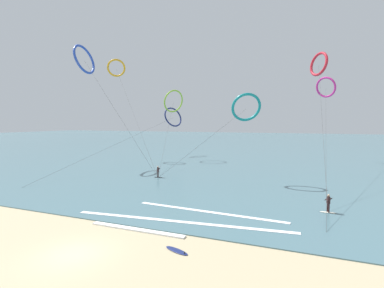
{
  "coord_description": "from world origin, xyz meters",
  "views": [
    {
      "loc": [
        13.28,
        -13.44,
        8.3
      ],
      "look_at": [
        0.0,
        20.4,
        5.49
      ],
      "focal_mm": 26.8,
      "sensor_mm": 36.0,
      "label": 1
    }
  ],
  "objects_px": {
    "kite_crimson": "(319,64)",
    "kite_magenta": "(326,87)",
    "surfer_ivory": "(328,205)",
    "kite_navy": "(173,117)",
    "kite_teal": "(246,107)",
    "kite_lime": "(174,101)",
    "kite_amber": "(116,68)",
    "surfboard_spare": "(177,251)",
    "kite_cobalt": "(84,59)",
    "surfer_charcoal": "(158,173)"
  },
  "relations": [
    {
      "from": "kite_crimson",
      "to": "surfboard_spare",
      "type": "distance_m",
      "value": 41.22
    },
    {
      "from": "surfer_ivory",
      "to": "kite_lime",
      "type": "relative_size",
      "value": 0.07
    },
    {
      "from": "surfboard_spare",
      "to": "kite_lime",
      "type": "bearing_deg",
      "value": 115.3
    },
    {
      "from": "surfer_ivory",
      "to": "kite_amber",
      "type": "bearing_deg",
      "value": 37.63
    },
    {
      "from": "kite_crimson",
      "to": "kite_teal",
      "type": "bearing_deg",
      "value": -71.99
    },
    {
      "from": "kite_teal",
      "to": "kite_navy",
      "type": "bearing_deg",
      "value": -75.17
    },
    {
      "from": "kite_navy",
      "to": "kite_amber",
      "type": "bearing_deg",
      "value": 166.38
    },
    {
      "from": "kite_amber",
      "to": "kite_navy",
      "type": "xyz_separation_m",
      "value": [
        8.73,
        10.61,
        -10.67
      ]
    },
    {
      "from": "kite_cobalt",
      "to": "kite_amber",
      "type": "distance_m",
      "value": 11.6
    },
    {
      "from": "surfer_charcoal",
      "to": "kite_teal",
      "type": "distance_m",
      "value": 15.83
    },
    {
      "from": "kite_amber",
      "to": "surfboard_spare",
      "type": "distance_m",
      "value": 52.96
    },
    {
      "from": "surfer_ivory",
      "to": "kite_crimson",
      "type": "relative_size",
      "value": 0.07
    },
    {
      "from": "kite_magenta",
      "to": "kite_navy",
      "type": "xyz_separation_m",
      "value": [
        -34.28,
        -3.2,
        -6.13
      ]
    },
    {
      "from": "kite_magenta",
      "to": "kite_amber",
      "type": "xyz_separation_m",
      "value": [
        -43.01,
        -13.81,
        4.54
      ]
    },
    {
      "from": "surfer_ivory",
      "to": "kite_crimson",
      "type": "bearing_deg",
      "value": -19.91
    },
    {
      "from": "kite_crimson",
      "to": "kite_magenta",
      "type": "bearing_deg",
      "value": 134.88
    },
    {
      "from": "surfer_ivory",
      "to": "kite_amber",
      "type": "distance_m",
      "value": 52.19
    },
    {
      "from": "surfer_charcoal",
      "to": "surfboard_spare",
      "type": "distance_m",
      "value": 24.43
    },
    {
      "from": "surfer_ivory",
      "to": "kite_navy",
      "type": "bearing_deg",
      "value": 21.36
    },
    {
      "from": "kite_cobalt",
      "to": "kite_navy",
      "type": "relative_size",
      "value": 0.53
    },
    {
      "from": "surfer_charcoal",
      "to": "kite_teal",
      "type": "relative_size",
      "value": 0.11
    },
    {
      "from": "kite_magenta",
      "to": "kite_navy",
      "type": "relative_size",
      "value": 1.1
    },
    {
      "from": "kite_teal",
      "to": "kite_crimson",
      "type": "xyz_separation_m",
      "value": [
        9.3,
        13.45,
        7.51
      ]
    },
    {
      "from": "surfer_charcoal",
      "to": "kite_amber",
      "type": "distance_m",
      "value": 31.75
    },
    {
      "from": "kite_crimson",
      "to": "kite_lime",
      "type": "bearing_deg",
      "value": -137.38
    },
    {
      "from": "surfer_charcoal",
      "to": "kite_crimson",
      "type": "bearing_deg",
      "value": -98.08
    },
    {
      "from": "surfboard_spare",
      "to": "kite_magenta",
      "type": "bearing_deg",
      "value": 77.44
    },
    {
      "from": "kite_lime",
      "to": "kite_amber",
      "type": "height_order",
      "value": "kite_amber"
    },
    {
      "from": "kite_lime",
      "to": "kite_teal",
      "type": "relative_size",
      "value": 1.53
    },
    {
      "from": "surfer_charcoal",
      "to": "kite_magenta",
      "type": "xyz_separation_m",
      "value": [
        24.0,
        30.32,
        14.79
      ]
    },
    {
      "from": "surfer_charcoal",
      "to": "kite_lime",
      "type": "distance_m",
      "value": 24.47
    },
    {
      "from": "kite_teal",
      "to": "kite_crimson",
      "type": "height_order",
      "value": "kite_crimson"
    },
    {
      "from": "surfboard_spare",
      "to": "kite_teal",
      "type": "bearing_deg",
      "value": 89.9
    },
    {
      "from": "kite_navy",
      "to": "kite_crimson",
      "type": "xyz_separation_m",
      "value": [
        32.2,
        -12.02,
        8.29
      ]
    },
    {
      "from": "kite_navy",
      "to": "surfer_ivory",
      "type": "bearing_deg",
      "value": -112.17
    },
    {
      "from": "kite_lime",
      "to": "kite_navy",
      "type": "xyz_separation_m",
      "value": [
        -3.42,
        6.92,
        -3.33
      ]
    },
    {
      "from": "surfer_ivory",
      "to": "kite_navy",
      "type": "xyz_separation_m",
      "value": [
        -32.5,
        36.11,
        8.66
      ]
    },
    {
      "from": "kite_teal",
      "to": "surfboard_spare",
      "type": "bearing_deg",
      "value": 62.77
    },
    {
      "from": "kite_cobalt",
      "to": "kite_teal",
      "type": "xyz_separation_m",
      "value": [
        30.2,
        -3.37,
        -9.36
      ]
    },
    {
      "from": "kite_crimson",
      "to": "surfer_charcoal",
      "type": "bearing_deg",
      "value": -92.75
    },
    {
      "from": "kite_navy",
      "to": "kite_teal",
      "type": "bearing_deg",
      "value": -112.2
    },
    {
      "from": "kite_cobalt",
      "to": "kite_teal",
      "type": "distance_m",
      "value": 31.79
    },
    {
      "from": "kite_lime",
      "to": "kite_navy",
      "type": "distance_m",
      "value": 8.4
    },
    {
      "from": "kite_lime",
      "to": "kite_amber",
      "type": "bearing_deg",
      "value": -44.71
    },
    {
      "from": "kite_navy",
      "to": "kite_magenta",
      "type": "bearing_deg",
      "value": -58.82
    },
    {
      "from": "surfer_ivory",
      "to": "kite_lime",
      "type": "bearing_deg",
      "value": 24.26
    },
    {
      "from": "kite_lime",
      "to": "kite_navy",
      "type": "relative_size",
      "value": 0.54
    },
    {
      "from": "surfer_ivory",
      "to": "surfer_charcoal",
      "type": "height_order",
      "value": "same"
    },
    {
      "from": "surfer_charcoal",
      "to": "surfboard_spare",
      "type": "relative_size",
      "value": 0.87
    },
    {
      "from": "kite_magenta",
      "to": "kite_lime",
      "type": "height_order",
      "value": "kite_magenta"
    }
  ]
}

